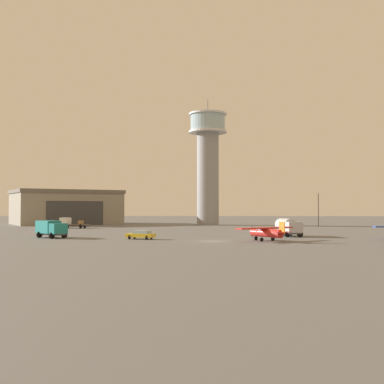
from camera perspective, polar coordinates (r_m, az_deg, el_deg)
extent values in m
plane|color=#60605E|center=(68.98, 2.48, -5.97)|extent=(400.00, 400.00, 0.00)
cylinder|color=gray|center=(132.52, 1.93, 1.61)|extent=(6.13, 6.13, 25.99)
cylinder|color=silver|center=(133.99, 1.93, 7.29)|extent=(10.66, 10.66, 0.60)
cylinder|color=#99B7C6|center=(134.41, 1.92, 8.36)|extent=(9.80, 9.80, 4.46)
cylinder|color=silver|center=(134.88, 1.92, 9.40)|extent=(10.66, 10.66, 0.50)
cylinder|color=#38383D|center=(135.33, 1.92, 10.33)|extent=(0.16, 0.16, 4.00)
cube|color=gray|center=(143.49, -15.02, -2.00)|extent=(34.87, 32.03, 8.95)
cube|color=#625C52|center=(143.56, -15.01, -0.01)|extent=(35.70, 32.85, 1.00)
cube|color=#38383A|center=(134.03, -13.95, -2.50)|extent=(13.48, 8.71, 6.71)
cylinder|color=red|center=(69.63, 9.00, -4.93)|extent=(4.50, 5.71, 1.22)
cone|color=#38383D|center=(72.14, 7.27, -4.83)|extent=(1.20, 1.21, 0.85)
cube|color=#38383D|center=(72.14, 7.27, -4.83)|extent=(0.11, 0.10, 1.86)
cube|color=red|center=(69.82, 8.84, -4.34)|extent=(8.88, 6.83, 0.20)
cylinder|color=orange|center=(70.87, 9.80, -4.62)|extent=(0.83, 0.62, 1.33)
cylinder|color=orange|center=(68.81, 7.85, -4.72)|extent=(0.83, 0.62, 1.33)
cube|color=#99B7C6|center=(70.50, 8.37, -4.62)|extent=(1.42, 1.44, 0.69)
cone|color=red|center=(67.18, 10.86, -4.95)|extent=(1.53, 1.65, 0.91)
cube|color=orange|center=(67.15, 10.86, -4.28)|extent=(0.71, 0.95, 1.67)
cube|color=red|center=(67.18, 10.86, -4.82)|extent=(2.92, 2.41, 0.10)
cylinder|color=black|center=(71.47, 7.75, -5.58)|extent=(0.57, 0.47, 0.59)
cylinder|color=black|center=(70.25, 9.78, -5.63)|extent=(0.57, 0.47, 0.59)
cylinder|color=black|center=(68.83, 8.43, -5.72)|extent=(0.57, 0.47, 0.59)
cube|color=#38383D|center=(115.02, -14.03, -3.97)|extent=(7.00, 3.05, 0.24)
cube|color=white|center=(116.09, -15.10, -3.45)|extent=(2.28, 2.71, 1.75)
cube|color=#99B7C6|center=(116.50, -15.49, -3.27)|extent=(0.43, 2.04, 0.87)
cube|color=brown|center=(114.53, -13.53, -3.88)|extent=(4.92, 3.16, 0.16)
cube|color=#997547|center=(114.31, -13.32, -3.62)|extent=(1.15, 1.15, 0.90)
cylinder|color=black|center=(115.13, -15.33, -4.02)|extent=(0.44, 1.03, 1.00)
cylinder|color=black|center=(117.07, -14.83, -3.98)|extent=(0.44, 1.03, 1.00)
cylinder|color=black|center=(113.15, -13.35, -4.07)|extent=(0.44, 1.03, 1.00)
cylinder|color=black|center=(115.12, -12.88, -4.04)|extent=(0.44, 1.03, 1.00)
cube|color=#38383D|center=(79.56, -16.68, -4.90)|extent=(5.65, 5.12, 0.24)
cube|color=teal|center=(77.79, -15.89, -4.28)|extent=(2.81, 2.95, 1.65)
cube|color=#99B7C6|center=(77.16, -15.60, -4.06)|extent=(1.41, 1.71, 0.83)
cube|color=teal|center=(80.31, -17.03, -4.06)|extent=(4.51, 4.33, 2.03)
cylinder|color=black|center=(78.50, -15.22, -5.05)|extent=(0.84, 0.95, 1.00)
cylinder|color=black|center=(77.30, -16.63, -5.08)|extent=(0.84, 0.95, 1.00)
cylinder|color=black|center=(81.60, -16.63, -4.91)|extent=(0.84, 0.95, 1.00)
cylinder|color=black|center=(80.45, -18.00, -4.94)|extent=(0.84, 0.95, 1.00)
cube|color=#38383D|center=(81.89, 11.60, -4.86)|extent=(3.57, 6.51, 0.24)
cube|color=#B7BABF|center=(79.82, 12.25, -4.20)|extent=(2.87, 2.33, 1.80)
cube|color=#99B7C6|center=(79.07, 12.49, -3.96)|extent=(2.07, 0.64, 0.90)
cylinder|color=#B7BABF|center=(82.77, 11.30, -3.95)|extent=(3.32, 4.62, 2.30)
cylinder|color=black|center=(80.41, 12.97, -4.99)|extent=(1.04, 0.53, 1.00)
cylinder|color=black|center=(79.46, 11.50, -5.04)|extent=(1.04, 0.53, 1.00)
cylinder|color=black|center=(84.06, 11.78, -4.86)|extent=(1.04, 0.53, 1.00)
cylinder|color=black|center=(83.16, 10.36, -4.90)|extent=(1.04, 0.53, 1.00)
cube|color=gold|center=(73.60, -6.26, -5.24)|extent=(4.79, 3.10, 0.55)
cube|color=#99B7C6|center=(73.47, -6.10, -4.84)|extent=(2.87, 2.34, 0.50)
cylinder|color=black|center=(73.52, -7.59, -5.46)|extent=(0.36, 0.66, 0.64)
cylinder|color=black|center=(75.04, -6.98, -5.39)|extent=(0.36, 0.66, 0.64)
cylinder|color=black|center=(72.21, -5.52, -5.53)|extent=(0.36, 0.66, 0.64)
cylinder|color=black|center=(73.75, -4.94, -5.45)|extent=(0.36, 0.66, 0.64)
cylinder|color=#38383D|center=(125.90, 15.07, -2.17)|extent=(0.18, 0.18, 8.30)
sphere|color=#F9E5B2|center=(125.95, 15.05, -0.18)|extent=(0.44, 0.44, 0.44)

